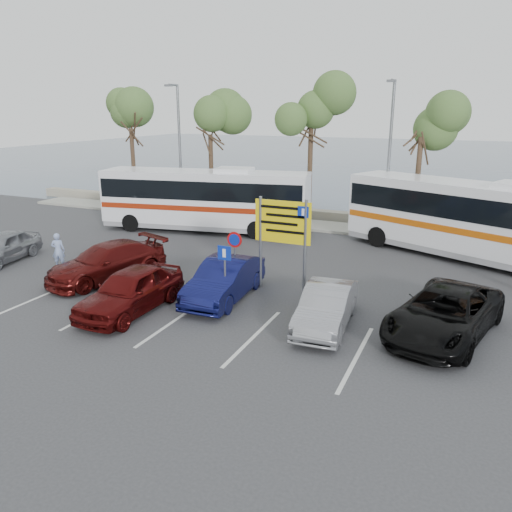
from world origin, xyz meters
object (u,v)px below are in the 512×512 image
at_px(car_blue, 224,280).
at_px(suv_black, 445,313).
at_px(car_silver_b, 326,307).
at_px(coach_bus_left, 205,202).
at_px(pedestrian_near, 58,250).
at_px(direction_sign, 283,229).
at_px(street_lamp_right, 389,151).
at_px(car_maroon, 107,262).
at_px(car_silver_a, 2,247).
at_px(street_lamp_left, 179,144).
at_px(car_red, 131,290).
at_px(coach_bus_right, 474,223).

height_order(car_blue, suv_black, suv_black).
bearing_deg(car_silver_b, coach_bus_left, 130.63).
relative_size(car_silver_b, pedestrian_near, 2.63).
relative_size(direction_sign, pedestrian_near, 2.30).
bearing_deg(street_lamp_right, car_maroon, -126.83).
xyz_separation_m(direction_sign, car_maroon, (-7.00, -1.70, -1.69)).
bearing_deg(car_silver_a, car_silver_b, -13.91).
distance_m(coach_bus_left, car_silver_b, 14.06).
bearing_deg(suv_black, street_lamp_left, 158.48).
height_order(car_silver_a, car_red, car_red).
xyz_separation_m(direction_sign, car_silver_a, (-13.00, -1.70, -1.74)).
distance_m(car_blue, pedestrian_near, 8.41).
bearing_deg(car_red, street_lamp_left, 116.53).
relative_size(street_lamp_right, car_silver_b, 1.95).
bearing_deg(suv_black, street_lamp_right, 122.15).
height_order(suv_black, car_silver_b, suv_black).
height_order(street_lamp_left, street_lamp_right, same).
relative_size(direction_sign, car_maroon, 0.71).
bearing_deg(pedestrian_near, suv_black, 150.76).
height_order(car_maroon, pedestrian_near, pedestrian_near).
distance_m(car_silver_b, pedestrian_near, 12.56).
height_order(street_lamp_left, car_silver_b, street_lamp_left).
height_order(car_maroon, suv_black, suv_black).
bearing_deg(car_maroon, pedestrian_near, -169.47).
xyz_separation_m(street_lamp_left, street_lamp_right, (13.00, 0.00, 0.00)).
relative_size(direction_sign, car_silver_b, 0.88).
distance_m(car_maroon, suv_black, 13.00).
distance_m(direction_sign, car_maroon, 7.40).
distance_m(car_silver_a, car_silver_b, 15.52).
bearing_deg(car_blue, car_maroon, 176.92).
height_order(street_lamp_right, car_silver_b, street_lamp_right).
relative_size(coach_bus_right, car_blue, 2.70).
bearing_deg(coach_bus_right, car_blue, -131.99).
relative_size(street_lamp_right, coach_bus_left, 0.67).
distance_m(street_lamp_right, direction_sign, 10.73).
xyz_separation_m(coach_bus_left, pedestrian_near, (-2.50, -8.62, -0.90)).
bearing_deg(direction_sign, car_silver_b, -45.34).
xyz_separation_m(street_lamp_right, car_blue, (-3.60, -12.02, -3.86)).
height_order(coach_bus_left, car_silver_b, coach_bus_left).
relative_size(street_lamp_left, car_red, 1.77).
xyz_separation_m(direction_sign, car_blue, (-1.60, -1.70, -1.69)).
xyz_separation_m(street_lamp_right, suv_black, (4.00, -12.02, -3.86)).
bearing_deg(car_silver_b, car_silver_a, 172.07).
height_order(direction_sign, suv_black, direction_sign).
height_order(car_red, suv_black, car_red).
relative_size(direction_sign, coach_bus_right, 0.30).
bearing_deg(street_lamp_right, car_silver_b, -87.77).
xyz_separation_m(street_lamp_right, direction_sign, (-2.00, -10.32, -2.17)).
relative_size(street_lamp_left, street_lamp_right, 1.00).
bearing_deg(car_maroon, street_lamp_right, 70.91).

